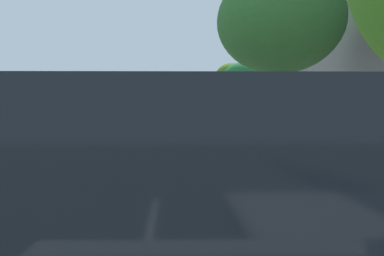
{
  "coord_description": "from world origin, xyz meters",
  "views": [
    {
      "loc": [
        1.0,
        -14.43,
        1.89
      ],
      "look_at": [
        0.56,
        -0.57,
        1.16
      ],
      "focal_mm": 32.22,
      "sensor_mm": 36.0,
      "label": 1
    }
  ],
  "objects": [
    {
      "name": "ground",
      "position": [
        0.0,
        0.0,
        0.0
      ],
      "size": [
        63.22,
        63.22,
        0.0
      ],
      "primitive_type": "plane",
      "color": "#313131"
    },
    {
      "name": "sidewalk",
      "position": [
        3.92,
        0.0,
        0.07
      ],
      "size": [
        3.58,
        39.51,
        0.14
      ],
      "primitive_type": "cube",
      "color": "#A69BA6",
      "rests_on": "ground"
    },
    {
      "name": "curb_edge",
      "position": [
        2.05,
        0.0,
        0.07
      ],
      "size": [
        0.16,
        39.51,
        0.14
      ],
      "primitive_type": "cube",
      "color": "gray",
      "rests_on": "ground"
    },
    {
      "name": "lane_stripe_centre",
      "position": [
        -2.92,
        0.24,
        0.0
      ],
      "size": [
        0.14,
        40.0,
        0.01
      ],
      "color": "white",
      "rests_on": "ground"
    },
    {
      "name": "lane_stripe_bike_edge",
      "position": [
        0.58,
        0.0,
        0.0
      ],
      "size": [
        0.12,
        39.51,
        0.01
      ],
      "primitive_type": "cube",
      "color": "white",
      "rests_on": "ground"
    },
    {
      "name": "building_facade",
      "position": [
        5.96,
        0.0,
        3.17
      ],
      "size": [
        0.5,
        39.51,
        6.34
      ],
      "primitive_type": "cube",
      "color": "slate",
      "rests_on": "ground"
    },
    {
      "name": "parked_suv_silver_nearest",
      "position": [
        1.09,
        -11.96,
        1.03
      ],
      "size": [
        2.13,
        4.78,
        1.99
      ],
      "color": "#B7BABF",
      "rests_on": "ground"
    },
    {
      "name": "parked_suv_grey_second",
      "position": [
        0.94,
        -5.94,
        1.03
      ],
      "size": [
        2.05,
        4.74,
        1.99
      ],
      "color": "slate",
      "rests_on": "ground"
    },
    {
      "name": "parked_sedan_tan_mid",
      "position": [
        1.12,
        3.47,
        0.75
      ],
      "size": [
        1.94,
        4.45,
        1.52
      ],
      "color": "tan",
      "rests_on": "ground"
    },
    {
      "name": "parked_sedan_black_far",
      "position": [
        1.01,
        12.22,
        0.75
      ],
      "size": [
        1.93,
        4.44,
        1.52
      ],
      "color": "black",
      "rests_on": "ground"
    },
    {
      "name": "bicycle_at_curb",
      "position": [
        1.59,
        -1.03,
        0.36
      ],
      "size": [
        1.69,
        0.48,
        0.73
      ],
      "color": "black",
      "rests_on": "ground"
    },
    {
      "name": "cyclist_with_backpack",
      "position": [
        1.81,
        -1.48,
        1.1
      ],
      "size": [
        0.48,
        0.6,
        1.8
      ],
      "color": "#C6B284",
      "rests_on": "ground"
    },
    {
      "name": "street_tree_mid_block",
      "position": [
        3.25,
        -4.12,
        4.45
      ],
      "size": [
        3.68,
        3.68,
        5.88
      ],
      "color": "brown",
      "rests_on": "sidewalk"
    },
    {
      "name": "street_tree_far_end",
      "position": [
        3.25,
        6.44,
        3.54
      ],
      "size": [
        2.25,
        2.25,
        4.61
      ],
      "color": "#523422",
      "rests_on": "sidewalk"
    },
    {
      "name": "street_tree_corner",
      "position": [
        3.25,
        12.9,
        4.32
      ],
      "size": [
        2.71,
        2.71,
        5.46
      ],
      "color": "#4C3F2F",
      "rests_on": "sidewalk"
    },
    {
      "name": "pedestrian_on_phone",
      "position": [
        4.41,
        4.32,
        1.01
      ],
      "size": [
        0.59,
        0.34,
        1.57
      ],
      "color": "black",
      "rests_on": "sidewalk"
    },
    {
      "name": "fire_hydrant",
      "position": [
        2.48,
        10.71,
        0.56
      ],
      "size": [
        0.22,
        0.22,
        0.84
      ],
      "color": "red",
      "rests_on": "sidewalk"
    }
  ]
}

